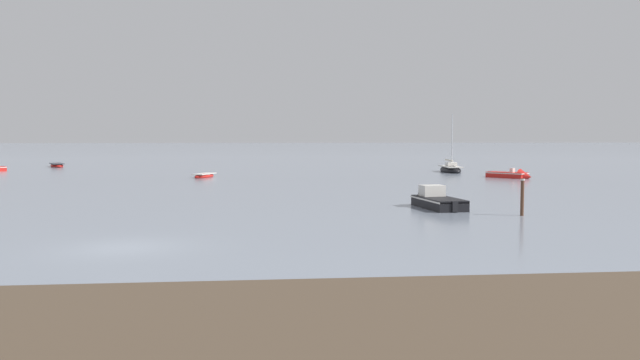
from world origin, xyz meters
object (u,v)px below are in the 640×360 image
object	(u,v)px
rowboat_moored_1	(204,176)
mooring_post_near	(522,198)
rowboat_moored_5	(57,165)
sailboat_moored_2	(450,169)
motorboat_moored_1	(433,202)
motorboat_moored_0	(513,176)

from	to	relation	value
rowboat_moored_1	mooring_post_near	world-z (taller)	mooring_post_near
rowboat_moored_1	mooring_post_near	distance (m)	38.02
rowboat_moored_5	sailboat_moored_2	world-z (taller)	sailboat_moored_2
motorboat_moored_1	mooring_post_near	world-z (taller)	mooring_post_near
rowboat_moored_5	motorboat_moored_0	bearing A→B (deg)	-142.33
rowboat_moored_5	sailboat_moored_2	size ratio (longest dim) A/B	0.68
motorboat_moored_0	rowboat_moored_1	xyz separation A→B (m)	(-30.58, 4.06, -0.06)
mooring_post_near	motorboat_moored_0	bearing A→B (deg)	68.08
motorboat_moored_0	motorboat_moored_1	size ratio (longest dim) A/B	0.87
rowboat_moored_1	sailboat_moored_2	distance (m)	28.44
mooring_post_near	sailboat_moored_2	bearing A→B (deg)	77.72
motorboat_moored_1	rowboat_moored_5	xyz separation A→B (m)	(-37.21, 52.88, -0.09)
rowboat_moored_1	rowboat_moored_5	xyz separation A→B (m)	(-21.69, 24.39, 0.04)
motorboat_moored_0	sailboat_moored_2	distance (m)	11.28
motorboat_moored_0	rowboat_moored_5	world-z (taller)	motorboat_moored_0
sailboat_moored_2	mooring_post_near	bearing A→B (deg)	-8.47
rowboat_moored_5	mooring_post_near	xyz separation A→B (m)	(40.65, -57.34, 0.72)
rowboat_moored_1	rowboat_moored_5	world-z (taller)	rowboat_moored_5
rowboat_moored_5	mooring_post_near	size ratio (longest dim) A/B	2.20
motorboat_moored_0	mooring_post_near	xyz separation A→B (m)	(-11.62, -28.89, 0.70)
motorboat_moored_0	rowboat_moored_5	size ratio (longest dim) A/B	0.94
rowboat_moored_1	rowboat_moored_5	size ratio (longest dim) A/B	0.80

